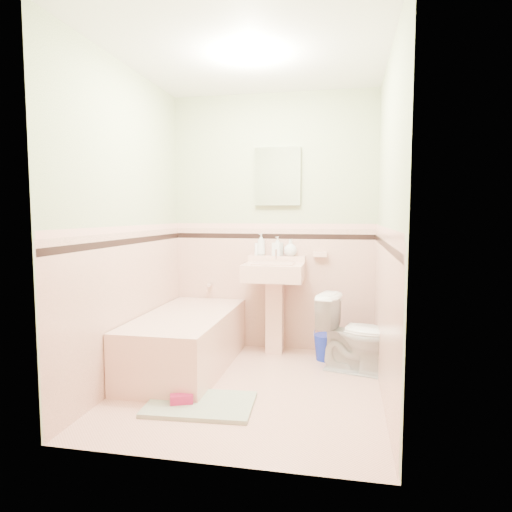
% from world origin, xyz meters
% --- Properties ---
extents(floor, '(2.20, 2.20, 0.00)m').
position_xyz_m(floor, '(0.00, 0.00, 0.00)').
color(floor, '#EAB199').
rests_on(floor, ground).
extents(ceiling, '(2.20, 2.20, 0.00)m').
position_xyz_m(ceiling, '(0.00, 0.00, 2.50)').
color(ceiling, white).
rests_on(ceiling, ground).
extents(wall_back, '(2.50, 0.00, 2.50)m').
position_xyz_m(wall_back, '(0.00, 1.10, 1.25)').
color(wall_back, beige).
rests_on(wall_back, ground).
extents(wall_front, '(2.50, 0.00, 2.50)m').
position_xyz_m(wall_front, '(0.00, -1.10, 1.25)').
color(wall_front, beige).
rests_on(wall_front, ground).
extents(wall_left, '(0.00, 2.50, 2.50)m').
position_xyz_m(wall_left, '(-1.00, 0.00, 1.25)').
color(wall_left, beige).
rests_on(wall_left, ground).
extents(wall_right, '(0.00, 2.50, 2.50)m').
position_xyz_m(wall_right, '(1.00, 0.00, 1.25)').
color(wall_right, beige).
rests_on(wall_right, ground).
extents(wainscot_back, '(2.00, 0.00, 2.00)m').
position_xyz_m(wainscot_back, '(0.00, 1.09, 0.60)').
color(wainscot_back, beige).
rests_on(wainscot_back, ground).
extents(wainscot_front, '(2.00, 0.00, 2.00)m').
position_xyz_m(wainscot_front, '(0.00, -1.09, 0.60)').
color(wainscot_front, beige).
rests_on(wainscot_front, ground).
extents(wainscot_left, '(0.00, 2.20, 2.20)m').
position_xyz_m(wainscot_left, '(-0.99, 0.00, 0.60)').
color(wainscot_left, beige).
rests_on(wainscot_left, ground).
extents(wainscot_right, '(0.00, 2.20, 2.20)m').
position_xyz_m(wainscot_right, '(0.99, 0.00, 0.60)').
color(wainscot_right, beige).
rests_on(wainscot_right, ground).
extents(accent_back, '(2.00, 0.00, 2.00)m').
position_xyz_m(accent_back, '(0.00, 1.08, 1.12)').
color(accent_back, black).
rests_on(accent_back, ground).
extents(accent_front, '(2.00, 0.00, 2.00)m').
position_xyz_m(accent_front, '(0.00, -1.08, 1.12)').
color(accent_front, black).
rests_on(accent_front, ground).
extents(accent_left, '(0.00, 2.20, 2.20)m').
position_xyz_m(accent_left, '(-0.98, 0.00, 1.12)').
color(accent_left, black).
rests_on(accent_left, ground).
extents(accent_right, '(0.00, 2.20, 2.20)m').
position_xyz_m(accent_right, '(0.98, 0.00, 1.12)').
color(accent_right, black).
rests_on(accent_right, ground).
extents(cap_back, '(2.00, 0.00, 2.00)m').
position_xyz_m(cap_back, '(0.00, 1.08, 1.22)').
color(cap_back, '#EAAB9A').
rests_on(cap_back, ground).
extents(cap_front, '(2.00, 0.00, 2.00)m').
position_xyz_m(cap_front, '(0.00, -1.08, 1.22)').
color(cap_front, '#EAAB9A').
rests_on(cap_front, ground).
extents(cap_left, '(0.00, 2.20, 2.20)m').
position_xyz_m(cap_left, '(-0.98, 0.00, 1.22)').
color(cap_left, '#EAAB9A').
rests_on(cap_left, ground).
extents(cap_right, '(0.00, 2.20, 2.20)m').
position_xyz_m(cap_right, '(0.98, 0.00, 1.22)').
color(cap_right, '#EAAB9A').
rests_on(cap_right, ground).
extents(bathtub, '(0.70, 1.50, 0.45)m').
position_xyz_m(bathtub, '(-0.63, 0.33, 0.23)').
color(bathtub, beige).
rests_on(bathtub, floor).
extents(tub_faucet, '(0.04, 0.12, 0.04)m').
position_xyz_m(tub_faucet, '(-0.63, 1.05, 0.63)').
color(tub_faucet, silver).
rests_on(tub_faucet, wall_back).
extents(sink, '(0.56, 0.48, 0.87)m').
position_xyz_m(sink, '(0.05, 0.86, 0.44)').
color(sink, beige).
rests_on(sink, floor).
extents(sink_faucet, '(0.02, 0.02, 0.10)m').
position_xyz_m(sink_faucet, '(0.05, 1.00, 0.95)').
color(sink_faucet, silver).
rests_on(sink_faucet, sink).
extents(medicine_cabinet, '(0.45, 0.04, 0.56)m').
position_xyz_m(medicine_cabinet, '(0.05, 1.07, 1.70)').
color(medicine_cabinet, white).
rests_on(medicine_cabinet, wall_back).
extents(soap_dish, '(0.13, 0.08, 0.04)m').
position_xyz_m(soap_dish, '(0.47, 1.06, 0.95)').
color(soap_dish, beige).
rests_on(soap_dish, wall_back).
extents(soap_bottle_left, '(0.11, 0.11, 0.22)m').
position_xyz_m(soap_bottle_left, '(-0.11, 1.04, 1.04)').
color(soap_bottle_left, '#B2B2B2').
rests_on(soap_bottle_left, sink).
extents(soap_bottle_mid, '(0.11, 0.11, 0.19)m').
position_xyz_m(soap_bottle_mid, '(0.06, 1.04, 1.03)').
color(soap_bottle_mid, '#B2B2B2').
rests_on(soap_bottle_mid, sink).
extents(soap_bottle_right, '(0.16, 0.16, 0.16)m').
position_xyz_m(soap_bottle_right, '(0.18, 1.04, 1.01)').
color(soap_bottle_right, '#B2B2B2').
rests_on(soap_bottle_right, sink).
extents(tube, '(0.04, 0.04, 0.12)m').
position_xyz_m(tube, '(-0.15, 1.04, 0.99)').
color(tube, white).
rests_on(tube, sink).
extents(toilet, '(0.71, 0.52, 0.65)m').
position_xyz_m(toilet, '(0.82, 0.53, 0.33)').
color(toilet, white).
rests_on(toilet, floor).
extents(bucket, '(0.28, 0.28, 0.23)m').
position_xyz_m(bucket, '(0.55, 0.80, 0.12)').
color(bucket, '#1227AE').
rests_on(bucket, floor).
extents(bath_mat, '(0.77, 0.54, 0.03)m').
position_xyz_m(bath_mat, '(-0.27, -0.41, 0.01)').
color(bath_mat, '#9EAC8F').
rests_on(bath_mat, floor).
extents(shoe, '(0.17, 0.12, 0.06)m').
position_xyz_m(shoe, '(-0.39, -0.45, 0.06)').
color(shoe, '#BF1E59').
rests_on(shoe, bath_mat).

